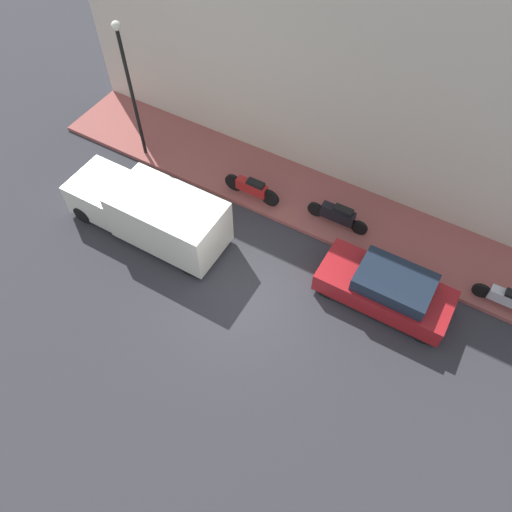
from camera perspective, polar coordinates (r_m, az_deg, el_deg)
The scene contains 9 objects.
ground_plane at distance 15.22m, azimuth -1.45°, elevation -4.41°, with size 60.00×60.00×0.00m, color #2D2D33.
sidewalk at distance 17.58m, azimuth 6.03°, elevation 6.40°, with size 2.75×19.77×0.15m.
building_facade at distance 16.22m, azimuth 9.74°, elevation 18.81°, with size 0.30×19.77×7.62m.
parked_car at distance 15.08m, azimuth 14.69°, elevation -3.60°, with size 1.66×3.92×1.30m.
delivery_van at distance 16.34m, azimuth -12.16°, elevation 5.03°, with size 1.90×5.40×1.84m.
motorcycle_black at distance 16.54m, azimuth 9.37°, elevation 4.65°, with size 0.30×2.14×0.84m.
motorcycle_red at distance 17.15m, azimuth -0.46°, elevation 7.78°, with size 0.30×2.10×0.79m.
scooter_silver at distance 16.24m, azimuth 26.82°, elevation -4.38°, with size 0.30×1.95×0.73m.
streetlamp at distance 17.70m, azimuth -14.33°, elevation 18.88°, with size 0.29×0.29×5.07m.
Camera 1 is at (-6.74, -4.36, 12.93)m, focal length 35.00 mm.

